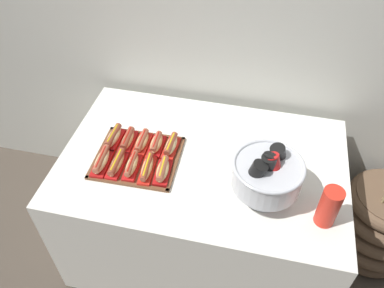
# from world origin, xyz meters

# --- Properties ---
(ground_plane) EXTENTS (10.00, 10.00, 0.00)m
(ground_plane) POSITION_xyz_m (0.00, 0.00, 0.00)
(ground_plane) COLOR #4C4238
(back_wall) EXTENTS (6.00, 0.10, 2.60)m
(back_wall) POSITION_xyz_m (0.00, 0.56, 1.30)
(back_wall) COLOR beige
(back_wall) RESTS_ON ground_plane
(buffet_table) EXTENTS (1.40, 0.91, 0.80)m
(buffet_table) POSITION_xyz_m (0.00, 0.00, 0.42)
(buffet_table) COLOR white
(buffet_table) RESTS_ON ground_plane
(floor_vase) EXTENTS (0.54, 0.54, 1.00)m
(floor_vase) POSITION_xyz_m (1.02, 0.24, 0.24)
(floor_vase) COLOR brown
(floor_vase) RESTS_ON ground_plane
(serving_tray) EXTENTS (0.41, 0.37, 0.01)m
(serving_tray) POSITION_xyz_m (-0.32, -0.06, 0.80)
(serving_tray) COLOR brown
(serving_tray) RESTS_ON buffet_table
(hot_dog_0) EXTENTS (0.08, 0.18, 0.06)m
(hot_dog_0) POSITION_xyz_m (-0.46, -0.15, 0.83)
(hot_dog_0) COLOR #B21414
(hot_dog_0) RESTS_ON serving_tray
(hot_dog_1) EXTENTS (0.06, 0.18, 0.06)m
(hot_dog_1) POSITION_xyz_m (-0.39, -0.15, 0.83)
(hot_dog_1) COLOR red
(hot_dog_1) RESTS_ON serving_tray
(hot_dog_2) EXTENTS (0.07, 0.17, 0.06)m
(hot_dog_2) POSITION_xyz_m (-0.31, -0.14, 0.83)
(hot_dog_2) COLOR red
(hot_dog_2) RESTS_ON serving_tray
(hot_dog_3) EXTENTS (0.07, 0.19, 0.06)m
(hot_dog_3) POSITION_xyz_m (-0.24, -0.14, 0.83)
(hot_dog_3) COLOR red
(hot_dog_3) RESTS_ON serving_tray
(hot_dog_4) EXTENTS (0.08, 0.16, 0.06)m
(hot_dog_4) POSITION_xyz_m (-0.16, -0.14, 0.83)
(hot_dog_4) COLOR #B21414
(hot_dog_4) RESTS_ON serving_tray
(hot_dog_5) EXTENTS (0.07, 0.17, 0.06)m
(hot_dog_5) POSITION_xyz_m (-0.47, 0.02, 0.83)
(hot_dog_5) COLOR red
(hot_dog_5) RESTS_ON serving_tray
(hot_dog_6) EXTENTS (0.07, 0.17, 0.06)m
(hot_dog_6) POSITION_xyz_m (-0.39, 0.02, 0.83)
(hot_dog_6) COLOR red
(hot_dog_6) RESTS_ON serving_tray
(hot_dog_7) EXTENTS (0.07, 0.16, 0.06)m
(hot_dog_7) POSITION_xyz_m (-0.32, 0.02, 0.83)
(hot_dog_7) COLOR red
(hot_dog_7) RESTS_ON serving_tray
(hot_dog_8) EXTENTS (0.07, 0.15, 0.06)m
(hot_dog_8) POSITION_xyz_m (-0.24, 0.02, 0.83)
(hot_dog_8) COLOR #B21414
(hot_dog_8) RESTS_ON serving_tray
(hot_dog_9) EXTENTS (0.07, 0.16, 0.06)m
(hot_dog_9) POSITION_xyz_m (-0.17, 0.02, 0.83)
(hot_dog_9) COLOR red
(hot_dog_9) RESTS_ON serving_tray
(punch_bowl) EXTENTS (0.31, 0.31, 0.25)m
(punch_bowl) POSITION_xyz_m (0.31, -0.15, 0.94)
(punch_bowl) COLOR silver
(punch_bowl) RESTS_ON buffet_table
(cup_stack) EXTENTS (0.09, 0.09, 0.20)m
(cup_stack) POSITION_xyz_m (0.57, -0.23, 0.90)
(cup_stack) COLOR red
(cup_stack) RESTS_ON buffet_table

